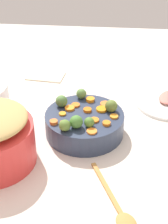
{
  "coord_description": "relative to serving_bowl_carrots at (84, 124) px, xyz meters",
  "views": [
    {
      "loc": [
        -0.09,
        0.91,
        0.74
      ],
      "look_at": [
        0.0,
        -0.05,
        0.11
      ],
      "focal_mm": 53.77,
      "sensor_mm": 36.0,
      "label": 1
    }
  ],
  "objects": [
    {
      "name": "ham_plate",
      "position": [
        -0.32,
        -0.23,
        -0.03
      ],
      "size": [
        0.27,
        0.27,
        0.01
      ],
      "primitive_type": "cylinder",
      "color": "white",
      "rests_on": "tabletop"
    },
    {
      "name": "carrot_slice_5",
      "position": [
        0.07,
        0.01,
        0.04
      ],
      "size": [
        0.03,
        0.03,
        0.01
      ],
      "primitive_type": "cylinder",
      "rotation": [
        0.0,
        0.0,
        2.52
      ],
      "color": "orange",
      "rests_on": "serving_bowl_carrots"
    },
    {
      "name": "brussels_sprout_4",
      "position": [
        -0.09,
        -0.03,
        0.06
      ],
      "size": [
        0.04,
        0.04,
        0.04
      ],
      "primitive_type": "sphere",
      "color": "#5B712F",
      "rests_on": "serving_bowl_carrots"
    },
    {
      "name": "carrot_slice_12",
      "position": [
        -0.04,
        0.1,
        0.04
      ],
      "size": [
        0.05,
        0.05,
        0.01
      ],
      "primitive_type": "cylinder",
      "rotation": [
        0.0,
        0.0,
        2.46
      ],
      "color": "orange",
      "rests_on": "serving_bowl_carrots"
    },
    {
      "name": "brussels_sprout_5",
      "position": [
        0.05,
        0.1,
        0.06
      ],
      "size": [
        0.04,
        0.04,
        0.04
      ],
      "primitive_type": "sphere",
      "color": "olive",
      "rests_on": "serving_bowl_carrots"
    },
    {
      "name": "carrot_slice_4",
      "position": [
        -0.04,
        0.04,
        0.04
      ],
      "size": [
        0.04,
        0.04,
        0.01
      ],
      "primitive_type": "cylinder",
      "rotation": [
        0.0,
        0.0,
        1.98
      ],
      "color": "orange",
      "rests_on": "serving_bowl_carrots"
    },
    {
      "name": "brussels_sprout_1",
      "position": [
        0.02,
        -0.11,
        0.06
      ],
      "size": [
        0.04,
        0.04,
        0.04
      ],
      "primitive_type": "sphere",
      "color": "#5D8442",
      "rests_on": "serving_bowl_carrots"
    },
    {
      "name": "carrot_slice_10",
      "position": [
        0.06,
        0.06,
        0.04
      ],
      "size": [
        0.03,
        0.03,
        0.01
      ],
      "primitive_type": "cylinder",
      "rotation": [
        0.0,
        0.0,
        5.04
      ],
      "color": "orange",
      "rests_on": "serving_bowl_carrots"
    },
    {
      "name": "carrot_slice_8",
      "position": [
        0.05,
        -0.03,
        0.04
      ],
      "size": [
        0.05,
        0.05,
        0.01
      ],
      "primitive_type": "cylinder",
      "rotation": [
        0.0,
        0.0,
        3.8
      ],
      "color": "orange",
      "rests_on": "serving_bowl_carrots"
    },
    {
      "name": "carrot_slice_0",
      "position": [
        -0.1,
        0.01,
        0.04
      ],
      "size": [
        0.04,
        0.04,
        0.01
      ],
      "primitive_type": "cylinder",
      "rotation": [
        0.0,
        0.0,
        2.0
      ],
      "color": "orange",
      "rests_on": "serving_bowl_carrots"
    },
    {
      "name": "serving_bowl_carrots",
      "position": [
        0.0,
        0.0,
        0.0
      ],
      "size": [
        0.28,
        0.28,
        0.08
      ],
      "primitive_type": "cylinder",
      "color": "#2C374E",
      "rests_on": "tabletop"
    },
    {
      "name": "carrot_slice_2",
      "position": [
        0.09,
        0.06,
        0.04
      ],
      "size": [
        0.04,
        0.04,
        0.01
      ],
      "primitive_type": "cylinder",
      "rotation": [
        0.0,
        0.0,
        1.14
      ],
      "color": "orange",
      "rests_on": "serving_bowl_carrots"
    },
    {
      "name": "wooden_spoon",
      "position": [
        -0.13,
        0.35,
        -0.03
      ],
      "size": [
        0.15,
        0.27,
        0.01
      ],
      "color": "#BE8542",
      "rests_on": "tabletop"
    },
    {
      "name": "brussels_sprout_0",
      "position": [
        0.09,
        -0.05,
        0.06
      ],
      "size": [
        0.04,
        0.04,
        0.04
      ],
      "primitive_type": "sphere",
      "color": "#527B3E",
      "rests_on": "serving_bowl_carrots"
    },
    {
      "name": "brussels_sprout_2",
      "position": [
        0.02,
        0.08,
        0.06
      ],
      "size": [
        0.04,
        0.04,
        0.04
      ],
      "primitive_type": "sphere",
      "color": "#487E33",
      "rests_on": "serving_bowl_carrots"
    },
    {
      "name": "tabletop",
      "position": [
        -0.0,
        0.05,
        -0.05
      ],
      "size": [
        2.4,
        2.4,
        0.02
      ],
      "primitive_type": "cube",
      "color": "silver",
      "rests_on": "ground"
    },
    {
      "name": "carrot_slice_7",
      "position": [
        -0.01,
        -0.02,
        0.04
      ],
      "size": [
        0.04,
        0.04,
        0.01
      ],
      "primitive_type": "cylinder",
      "rotation": [
        0.0,
        0.0,
        6.0
      ],
      "color": "orange",
      "rests_on": "serving_bowl_carrots"
    },
    {
      "name": "carrot_slice_1",
      "position": [
        -0.08,
        0.05,
        0.04
      ],
      "size": [
        0.04,
        0.04,
        0.01
      ],
      "primitive_type": "cylinder",
      "rotation": [
        0.0,
        0.0,
        5.5
      ],
      "color": "orange",
      "rests_on": "serving_bowl_carrots"
    },
    {
      "name": "carrot_slice_9",
      "position": [
        -0.06,
        -0.03,
        0.04
      ],
      "size": [
        0.05,
        0.05,
        0.01
      ],
      "primitive_type": "cylinder",
      "rotation": [
        0.0,
        0.0,
        0.7
      ],
      "color": "orange",
      "rests_on": "serving_bowl_carrots"
    },
    {
      "name": "carrot_slice_3",
      "position": [
        0.04,
        -0.05,
        0.04
      ],
      "size": [
        0.04,
        0.04,
        0.01
      ],
      "primitive_type": "cylinder",
      "rotation": [
        0.0,
        0.0,
        6.04
      ],
      "color": "orange",
      "rests_on": "serving_bowl_carrots"
    },
    {
      "name": "dish_towel",
      "position": [
        0.22,
        -0.42,
        -0.04
      ],
      "size": [
        0.18,
        0.12,
        0.01
      ],
      "primitive_type": "cube",
      "rotation": [
        0.0,
        0.0,
        -0.1
      ],
      "color": "beige",
      "rests_on": "tabletop"
    },
    {
      "name": "carrot_slice_11",
      "position": [
        -0.01,
        -0.09,
        0.05
      ],
      "size": [
        0.04,
        0.04,
        0.01
      ],
      "primitive_type": "cylinder",
      "rotation": [
        0.0,
        0.0,
        4.02
      ],
      "color": "orange",
      "rests_on": "serving_bowl_carrots"
    },
    {
      "name": "carrot_slice_6",
      "position": [
        -0.07,
        -0.07,
        0.04
      ],
      "size": [
        0.04,
        0.04,
        0.01
      ],
      "primitive_type": "cylinder",
      "rotation": [
        0.0,
        0.0,
        3.04
      ],
      "color": "orange",
      "rests_on": "serving_bowl_carrots"
    },
    {
      "name": "brussels_sprout_3",
      "position": [
        -0.02,
        0.07,
        0.06
      ],
      "size": [
        0.03,
        0.03,
        0.03
      ],
      "primitive_type": "sphere",
      "color": "#517D30",
      "rests_on": "serving_bowl_carrots"
    }
  ]
}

